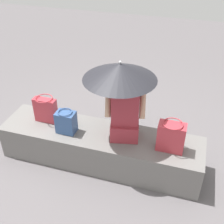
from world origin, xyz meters
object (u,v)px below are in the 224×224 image
at_px(handbag_black, 66,122).
at_px(shoulder_bag_spare, 171,137).
at_px(person_seated, 125,111).
at_px(parasol, 120,71).
at_px(tote_bag_canvas, 46,110).

distance_m(handbag_black, shoulder_bag_spare, 1.30).
height_order(person_seated, shoulder_bag_spare, person_seated).
bearing_deg(parasol, person_seated, -27.41).
xyz_separation_m(parasol, handbag_black, (-0.65, -0.16, -0.72)).
height_order(person_seated, tote_bag_canvas, person_seated).
height_order(tote_bag_canvas, shoulder_bag_spare, shoulder_bag_spare).
bearing_deg(handbag_black, shoulder_bag_spare, 2.11).
xyz_separation_m(parasol, tote_bag_canvas, (-1.00, -0.02, -0.69)).
bearing_deg(handbag_black, tote_bag_canvas, 159.43).
height_order(handbag_black, tote_bag_canvas, tote_bag_canvas).
relative_size(parasol, handbag_black, 3.26).
bearing_deg(person_seated, shoulder_bag_spare, -6.38).
distance_m(tote_bag_canvas, shoulder_bag_spare, 1.66).
relative_size(parasol, tote_bag_canvas, 2.77).
xyz_separation_m(tote_bag_canvas, shoulder_bag_spare, (1.66, -0.08, 0.01)).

